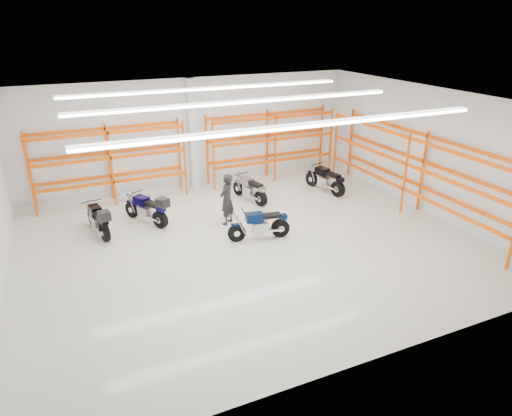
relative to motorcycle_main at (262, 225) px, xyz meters
name	(u,v)px	position (x,y,z in m)	size (l,w,h in m)	color
ground	(250,243)	(-0.49, -0.16, -0.47)	(14.00, 14.00, 0.00)	beige
room_shell	(249,143)	(-0.49, -0.13, 2.81)	(14.02, 12.02, 4.51)	white
motorcycle_main	(262,225)	(0.00, 0.00, 0.00)	(2.05, 0.75, 1.01)	black
motorcycle_back_a	(99,220)	(-4.76, 2.45, 0.05)	(0.79, 2.12, 1.09)	black
motorcycle_back_b	(149,210)	(-3.08, 2.66, 0.06)	(1.26, 2.01, 1.12)	black
motorcycle_back_c	(251,190)	(0.99, 3.18, -0.01)	(0.79, 2.01, 1.00)	black
motorcycle_back_d	(326,180)	(4.24, 2.85, 0.03)	(0.79, 2.16, 1.07)	black
standing_man	(227,199)	(-0.60, 1.57, 0.43)	(0.66, 0.44, 1.82)	black
structural_column	(193,135)	(-0.49, 5.66, 1.78)	(0.32, 0.32, 4.50)	white
pallet_racking_back_left	(109,158)	(-3.89, 5.32, 1.31)	(5.67, 0.87, 3.00)	#FF5E09
pallet_racking_back_right	(271,139)	(2.91, 5.32, 1.31)	(5.67, 0.87, 3.00)	#FF5E09
pallet_racking_side	(415,164)	(5.99, -0.16, 1.34)	(0.87, 9.07, 3.00)	#FF5E09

